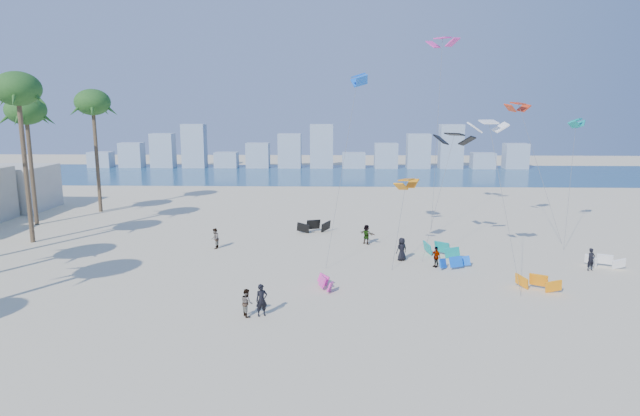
{
  "coord_description": "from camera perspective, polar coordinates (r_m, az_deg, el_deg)",
  "views": [
    {
      "loc": [
        4.11,
        -21.8,
        11.64
      ],
      "look_at": [
        3.0,
        16.0,
        4.5
      ],
      "focal_mm": 30.11,
      "sensor_mm": 36.0,
      "label": 1
    }
  ],
  "objects": [
    {
      "name": "ocean",
      "position": [
        94.61,
        -0.83,
        3.62
      ],
      "size": [
        220.0,
        220.0,
        0.0
      ],
      "primitive_type": "plane",
      "color": "navy",
      "rests_on": "ground"
    },
    {
      "name": "kitesurfers_far",
      "position": [
        41.86,
        10.68,
        -4.44
      ],
      "size": [
        32.1,
        13.66,
        1.79
      ],
      "color": "black",
      "rests_on": "ground"
    },
    {
      "name": "flying_kites",
      "position": [
        46.62,
        15.89,
        9.93
      ],
      "size": [
        28.01,
        22.24,
        18.58
      ],
      "color": "orange",
      "rests_on": "ground"
    },
    {
      "name": "kitesurfer_near",
      "position": [
        30.81,
        -6.22,
        -9.72
      ],
      "size": [
        0.8,
        0.68,
        1.85
      ],
      "primitive_type": "imported",
      "rotation": [
        0.0,
        0.0,
        0.41
      ],
      "color": "black",
      "rests_on": "ground"
    },
    {
      "name": "ground",
      "position": [
        25.05,
        -8.33,
        -17.11
      ],
      "size": [
        220.0,
        220.0,
        0.0
      ],
      "primitive_type": "plane",
      "color": "beige",
      "rests_on": "ground"
    },
    {
      "name": "grounded_kites",
      "position": [
        42.77,
        11.73,
        -4.68
      ],
      "size": [
        25.42,
        18.6,
        1.05
      ],
      "color": "#F536AF",
      "rests_on": "ground"
    },
    {
      "name": "kitesurfer_mid",
      "position": [
        30.96,
        -7.79,
        -9.92
      ],
      "size": [
        0.89,
        0.96,
        1.59
      ],
      "primitive_type": "imported",
      "rotation": [
        0.0,
        0.0,
        2.06
      ],
      "color": "gray",
      "rests_on": "ground"
    },
    {
      "name": "distant_skyline",
      "position": [
        104.29,
        -1.25,
        5.98
      ],
      "size": [
        85.0,
        3.0,
        8.4
      ],
      "color": "#9EADBF",
      "rests_on": "ground"
    }
  ]
}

